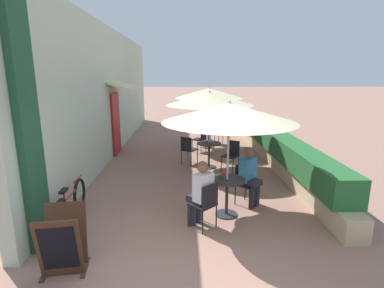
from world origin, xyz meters
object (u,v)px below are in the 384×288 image
(seated_patron_near_right, at_px, (201,191))
(coffee_cup_mid, at_px, (211,140))
(cafe_chair_near_right, at_px, (205,202))
(cafe_chair_mid_left, at_px, (231,153))
(cafe_chair_near_left, at_px, (245,181))
(patio_table_near, at_px, (227,190))
(menu_board, at_px, (63,242))
(coffee_cup_far, at_px, (210,127))
(coffee_cup_near, at_px, (223,174))
(cafe_chair_far_left, at_px, (215,131))
(cafe_chair_far_right, at_px, (201,138))
(patio_table_far, at_px, (208,134))
(bicycle_leaning, at_px, (71,203))
(patio_umbrella_far, at_px, (209,93))
(patio_umbrella_mid, at_px, (210,99))
(seated_patron_near_left, at_px, (250,174))
(cafe_chair_mid_right, at_px, (188,148))
(patio_umbrella_near, at_px, (229,113))
(patio_table_mid, at_px, (209,151))

(seated_patron_near_right, xyz_separation_m, coffee_cup_mid, (0.50, 3.67, 0.10))
(cafe_chair_near_right, relative_size, cafe_chair_mid_left, 1.00)
(cafe_chair_near_left, bearing_deg, patio_table_near, 6.28)
(cafe_chair_mid_left, relative_size, menu_board, 0.95)
(coffee_cup_far, bearing_deg, coffee_cup_near, -92.08)
(coffee_cup_mid, xyz_separation_m, menu_board, (-2.49, -4.87, -0.34))
(coffee_cup_mid, xyz_separation_m, cafe_chair_far_left, (0.42, 2.93, -0.27))
(coffee_cup_near, xyz_separation_m, cafe_chair_far_right, (-0.18, 4.73, -0.27))
(seated_patron_near_right, height_order, cafe_chair_far_left, seated_patron_near_right)
(patio_table_far, relative_size, bicycle_leaning, 0.45)
(patio_table_far, xyz_separation_m, patio_umbrella_far, (0.00, 0.00, 1.52))
(patio_table_far, bearing_deg, coffee_cup_near, -91.42)
(coffee_cup_near, distance_m, cafe_chair_mid_left, 2.67)
(patio_umbrella_mid, xyz_separation_m, cafe_chair_far_right, (-0.13, 1.81, -1.52))
(seated_patron_near_left, height_order, seated_patron_near_right, same)
(coffee_cup_far, bearing_deg, patio_table_near, -91.45)
(cafe_chair_mid_right, distance_m, coffee_cup_far, 2.21)
(coffee_cup_mid, xyz_separation_m, bicycle_leaning, (-2.95, -3.34, -0.46))
(coffee_cup_far, height_order, menu_board, menu_board)
(cafe_chair_near_right, distance_m, coffee_cup_mid, 3.79)
(cafe_chair_near_left, bearing_deg, bicycle_leaning, -32.36)
(patio_umbrella_mid, bearing_deg, coffee_cup_mid, 62.53)
(seated_patron_near_left, distance_m, menu_board, 3.71)
(coffee_cup_mid, bearing_deg, cafe_chair_mid_right, 163.10)
(coffee_cup_near, distance_m, cafe_chair_far_right, 4.74)
(patio_umbrella_near, relative_size, cafe_chair_near_left, 2.86)
(patio_table_mid, distance_m, cafe_chair_far_right, 1.81)
(patio_table_far, bearing_deg, menu_board, -109.91)
(patio_table_near, bearing_deg, seated_patron_near_right, -139.77)
(patio_table_near, relative_size, cafe_chair_mid_left, 0.86)
(patio_umbrella_near, distance_m, cafe_chair_mid_left, 3.19)
(coffee_cup_near, bearing_deg, cafe_chair_far_left, 85.74)
(cafe_chair_far_left, xyz_separation_m, cafe_chair_far_right, (-0.62, -1.25, 0.00))
(coffee_cup_near, bearing_deg, seated_patron_near_right, -127.82)
(patio_umbrella_near, height_order, patio_umbrella_far, same)
(coffee_cup_mid, height_order, bicycle_leaning, coffee_cup_mid)
(cafe_chair_near_right, bearing_deg, patio_umbrella_near, 6.28)
(cafe_chair_mid_right, distance_m, cafe_chair_far_left, 2.93)
(cafe_chair_far_left, distance_m, menu_board, 8.32)
(cafe_chair_near_left, distance_m, coffee_cup_near, 0.68)
(coffee_cup_mid, height_order, menu_board, menu_board)
(menu_board, bearing_deg, patio_umbrella_far, 61.99)
(patio_table_far, bearing_deg, seated_patron_near_right, -95.83)
(cafe_chair_near_right, xyz_separation_m, patio_table_far, (0.53, 6.05, -0.00))
(patio_umbrella_far, bearing_deg, seated_patron_near_left, -84.91)
(patio_umbrella_mid, relative_size, cafe_chair_far_left, 2.86)
(seated_patron_near_left, bearing_deg, seated_patron_near_right, -2.91)
(cafe_chair_mid_left, bearing_deg, patio_umbrella_far, -46.07)
(patio_table_near, distance_m, patio_table_mid, 3.09)
(patio_umbrella_near, height_order, cafe_chair_far_right, patio_umbrella_near)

